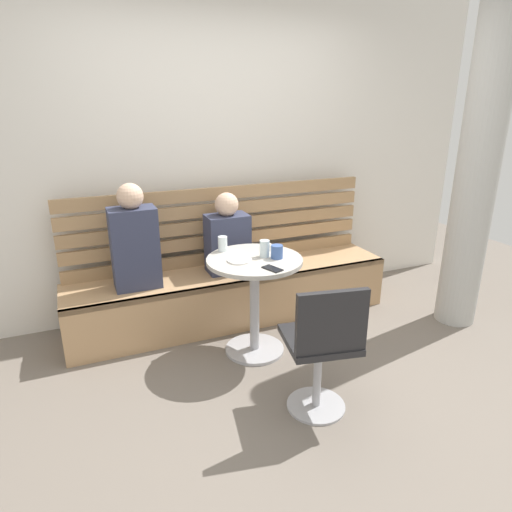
% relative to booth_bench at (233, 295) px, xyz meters
% --- Properties ---
extents(ground, '(8.00, 8.00, 0.00)m').
position_rel_booth_bench_xyz_m(ground, '(0.00, -1.20, -0.22)').
color(ground, '#70665B').
extents(back_wall, '(5.20, 0.10, 2.90)m').
position_rel_booth_bench_xyz_m(back_wall, '(0.00, 0.44, 1.23)').
color(back_wall, silver).
rests_on(back_wall, ground).
extents(concrete_pillar, '(0.32, 0.32, 2.80)m').
position_rel_booth_bench_xyz_m(concrete_pillar, '(1.75, -0.75, 1.18)').
color(concrete_pillar, '#B2B2AD').
rests_on(concrete_pillar, ground).
extents(booth_bench, '(2.70, 0.52, 0.44)m').
position_rel_booth_bench_xyz_m(booth_bench, '(0.00, 0.00, 0.00)').
color(booth_bench, tan).
rests_on(booth_bench, ground).
extents(booth_backrest, '(2.65, 0.04, 0.66)m').
position_rel_booth_bench_xyz_m(booth_backrest, '(0.00, 0.24, 0.56)').
color(booth_backrest, '#A68157').
rests_on(booth_backrest, booth_bench).
extents(cafe_table, '(0.68, 0.68, 0.74)m').
position_rel_booth_bench_xyz_m(cafe_table, '(-0.03, -0.55, 0.30)').
color(cafe_table, '#ADADB2').
rests_on(cafe_table, ground).
extents(white_chair, '(0.47, 0.47, 0.85)m').
position_rel_booth_bench_xyz_m(white_chair, '(0.05, -1.36, 0.24)').
color(white_chair, '#ADADB2').
rests_on(white_chair, ground).
extents(person_adult, '(0.34, 0.22, 0.79)m').
position_rel_booth_bench_xyz_m(person_adult, '(-0.78, -0.02, 0.58)').
color(person_adult, '#333851').
rests_on(person_adult, booth_bench).
extents(person_child_left, '(0.34, 0.22, 0.66)m').
position_rel_booth_bench_xyz_m(person_child_left, '(-0.03, 0.02, 0.51)').
color(person_child_left, '#333851').
rests_on(person_child_left, booth_bench).
extents(cup_espresso_small, '(0.06, 0.06, 0.05)m').
position_rel_booth_bench_xyz_m(cup_espresso_small, '(0.12, -0.45, 0.55)').
color(cup_espresso_small, silver).
rests_on(cup_espresso_small, cafe_table).
extents(cup_glass_tall, '(0.07, 0.07, 0.12)m').
position_rel_booth_bench_xyz_m(cup_glass_tall, '(0.04, -0.55, 0.58)').
color(cup_glass_tall, silver).
rests_on(cup_glass_tall, cafe_table).
extents(cup_water_clear, '(0.07, 0.07, 0.11)m').
position_rel_booth_bench_xyz_m(cup_water_clear, '(-0.19, -0.31, 0.57)').
color(cup_water_clear, white).
rests_on(cup_water_clear, cafe_table).
extents(cup_mug_blue, '(0.08, 0.08, 0.09)m').
position_rel_booth_bench_xyz_m(cup_mug_blue, '(0.11, -0.61, 0.57)').
color(cup_mug_blue, '#3D5B9E').
rests_on(cup_mug_blue, cafe_table).
extents(plate_small, '(0.17, 0.17, 0.01)m').
position_rel_booth_bench_xyz_m(plate_small, '(-0.15, -0.57, 0.52)').
color(plate_small, white).
rests_on(plate_small, cafe_table).
extents(phone_on_table, '(0.11, 0.16, 0.01)m').
position_rel_booth_bench_xyz_m(phone_on_table, '(-0.01, -0.79, 0.52)').
color(phone_on_table, black).
rests_on(phone_on_table, cafe_table).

